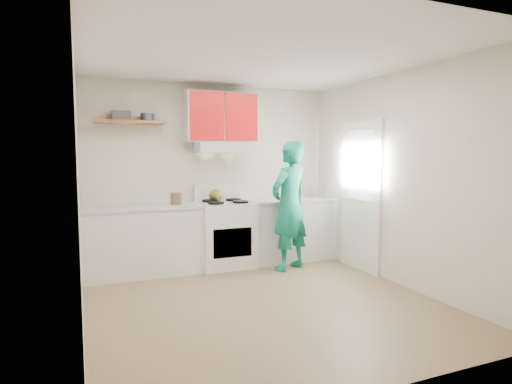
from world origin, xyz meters
name	(u,v)px	position (x,y,z in m)	size (l,w,h in m)	color
floor	(263,302)	(0.00, 0.00, 0.00)	(3.80, 3.80, 0.00)	brown
ceiling	(263,57)	(0.00, 0.00, 2.60)	(3.60, 3.80, 0.04)	white
back_wall	(211,175)	(0.00, 1.90, 1.30)	(3.60, 0.04, 2.60)	beige
front_wall	(380,201)	(0.00, -1.90, 1.30)	(3.60, 0.04, 2.60)	beige
left_wall	(79,188)	(-1.80, 0.00, 1.30)	(0.04, 3.80, 2.60)	beige
right_wall	(398,179)	(1.80, 0.00, 1.30)	(0.04, 3.80, 2.60)	beige
door	(361,196)	(1.78, 0.70, 1.02)	(0.05, 0.85, 2.05)	white
door_glass	(360,165)	(1.75, 0.70, 1.45)	(0.01, 0.55, 0.95)	white
counter_left	(143,241)	(-1.04, 1.60, 0.45)	(1.52, 0.60, 0.90)	silver
counter_right	(290,230)	(1.14, 1.60, 0.45)	(1.32, 0.60, 0.90)	silver
stove	(225,234)	(0.10, 1.57, 0.46)	(0.76, 0.65, 0.92)	white
range_hood	(222,147)	(0.10, 1.68, 1.70)	(0.76, 0.44, 0.15)	silver
upper_cabinets	(221,117)	(0.10, 1.73, 2.12)	(1.02, 0.33, 0.70)	red
shelf	(130,122)	(-1.15, 1.75, 2.02)	(0.90, 0.30, 0.04)	brown
books	(121,116)	(-1.26, 1.76, 2.10)	(0.24, 0.17, 0.12)	#453C44
tin	(147,117)	(-0.92, 1.76, 2.09)	(0.18, 0.18, 0.11)	#333D4C
kettle	(216,195)	(0.04, 1.82, 1.01)	(0.21, 0.21, 0.18)	olive
crock	(176,199)	(-0.59, 1.58, 0.99)	(0.15, 0.15, 0.18)	brown
cutting_board	(267,201)	(0.77, 1.62, 0.91)	(0.31, 0.22, 0.02)	olive
silicone_mat	(302,200)	(1.34, 1.60, 0.90)	(0.33, 0.27, 0.01)	red
person	(289,206)	(0.87, 1.08, 0.89)	(0.65, 0.43, 1.78)	#0D7760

